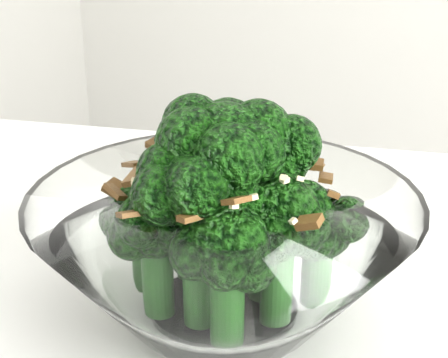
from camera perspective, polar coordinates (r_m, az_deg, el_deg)
The scene contains 1 object.
broccoli_dish at distance 0.41m, azimuth -0.01°, elevation -5.23°, with size 0.23×0.23×0.14m.
Camera 1 is at (0.20, -0.20, 1.00)m, focal length 55.00 mm.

